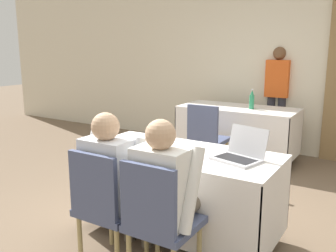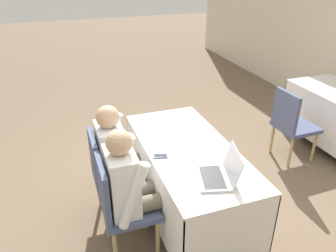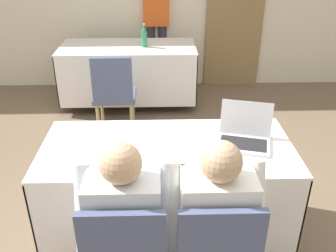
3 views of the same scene
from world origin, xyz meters
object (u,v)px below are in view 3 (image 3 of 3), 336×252
at_px(person_checkered_shirt, 126,220).
at_px(chair_far_spare, 114,92).
at_px(person_red_shirt, 156,20).
at_px(person_white_shirt, 214,219).
at_px(laptop, 244,137).
at_px(cell_phone, 178,170).
at_px(water_bottle, 144,36).

bearing_deg(person_checkered_shirt, chair_far_spare, -82.36).
bearing_deg(person_red_shirt, person_checkered_shirt, -92.70).
bearing_deg(person_red_shirt, chair_far_spare, -107.01).
height_order(person_white_shirt, person_red_shirt, person_red_shirt).
bearing_deg(laptop, cell_phone, -129.90).
bearing_deg(laptop, person_white_shirt, -98.96).
height_order(laptop, person_red_shirt, person_red_shirt).
bearing_deg(person_red_shirt, cell_phone, -88.07).
height_order(cell_phone, chair_far_spare, chair_far_spare).
height_order(cell_phone, water_bottle, water_bottle).
distance_m(cell_phone, water_bottle, 2.63).
xyz_separation_m(person_checkered_shirt, person_red_shirt, (0.16, 3.63, 0.26)).
bearing_deg(laptop, chair_far_spare, 138.84).
height_order(cell_phone, person_checkered_shirt, person_checkered_shirt).
xyz_separation_m(cell_phone, water_bottle, (-0.26, 2.61, 0.12)).
relative_size(cell_phone, person_white_shirt, 0.12).
bearing_deg(person_white_shirt, cell_phone, -59.86).
bearing_deg(cell_phone, person_red_shirt, 109.47).
bearing_deg(person_white_shirt, water_bottle, -81.45).
xyz_separation_m(person_white_shirt, person_red_shirt, (-0.29, 3.63, 0.26)).
height_order(chair_far_spare, person_red_shirt, person_red_shirt).
height_order(chair_far_spare, person_white_shirt, person_white_shirt).
distance_m(laptop, water_bottle, 2.41).
height_order(water_bottle, person_white_shirt, person_white_shirt).
relative_size(laptop, cell_phone, 2.92).
distance_m(laptop, cell_phone, 0.55).
height_order(laptop, water_bottle, water_bottle).
bearing_deg(person_checkered_shirt, person_white_shirt, -180.00).
distance_m(water_bottle, person_checkered_shirt, 2.92).
distance_m(cell_phone, person_checkered_shirt, 0.42).
bearing_deg(cell_phone, chair_far_spare, 124.55).
relative_size(laptop, person_white_shirt, 0.35).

